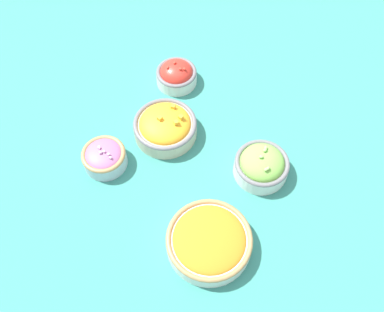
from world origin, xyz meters
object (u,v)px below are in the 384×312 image
object	(u,v)px
bowl_lettuce	(262,165)
bowl_cherry_tomatoes	(176,74)
bowl_squash	(165,126)
bowl_red_onion	(104,157)
bowl_carrots	(209,241)

from	to	relation	value
bowl_lettuce	bowl_cherry_tomatoes	bearing A→B (deg)	172.27
bowl_squash	bowl_cherry_tomatoes	distance (m)	0.18
bowl_lettuce	bowl_red_onion	size ratio (longest dim) A/B	1.22
bowl_lettuce	bowl_carrots	xyz separation A→B (m)	(0.05, -0.23, -0.00)
bowl_red_onion	bowl_squash	bearing A→B (deg)	78.04
bowl_lettuce	bowl_red_onion	xyz separation A→B (m)	(-0.29, -0.26, -0.00)
bowl_carrots	bowl_red_onion	xyz separation A→B (m)	(-0.34, -0.04, 0.00)
bowl_carrots	bowl_cherry_tomatoes	world-z (taller)	bowl_cherry_tomatoes
bowl_lettuce	bowl_cherry_tomatoes	size ratio (longest dim) A/B	1.18
bowl_cherry_tomatoes	bowl_red_onion	size ratio (longest dim) A/B	1.04
bowl_squash	bowl_cherry_tomatoes	xyz separation A→B (m)	(-0.11, 0.14, -0.00)
bowl_cherry_tomatoes	bowl_carrots	bearing A→B (deg)	-34.00
bowl_squash	bowl_red_onion	distance (m)	0.17
bowl_lettuce	bowl_carrots	world-z (taller)	bowl_lettuce
bowl_lettuce	bowl_carrots	bearing A→B (deg)	-78.04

